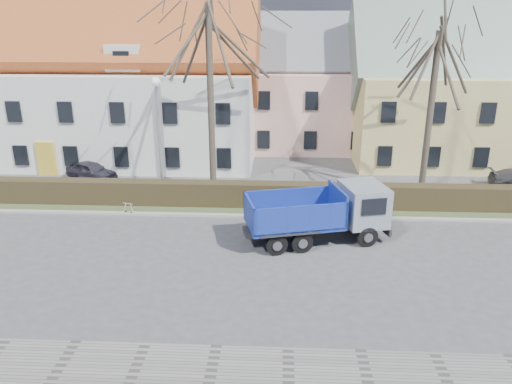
# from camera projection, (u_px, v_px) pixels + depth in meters

# --- Properties ---
(ground) EXTENTS (120.00, 120.00, 0.00)m
(ground) POSITION_uv_depth(u_px,v_px,m) (234.00, 258.00, 21.19)
(ground) COLOR #454548
(curb_far) EXTENTS (80.00, 0.30, 0.12)m
(curb_far) POSITION_uv_depth(u_px,v_px,m) (242.00, 216.00, 25.49)
(curb_far) COLOR gray
(curb_far) RESTS_ON ground
(grass_strip) EXTENTS (80.00, 3.00, 0.10)m
(grass_strip) POSITION_uv_depth(u_px,v_px,m) (245.00, 205.00, 27.00)
(grass_strip) COLOR #3C4929
(grass_strip) RESTS_ON ground
(hedge) EXTENTS (60.00, 0.90, 1.30)m
(hedge) POSITION_uv_depth(u_px,v_px,m) (244.00, 196.00, 26.61)
(hedge) COLOR #2D2416
(hedge) RESTS_ON ground
(building_white) EXTENTS (26.80, 10.80, 9.50)m
(building_white) POSITION_uv_depth(u_px,v_px,m) (71.00, 90.00, 35.25)
(building_white) COLOR silver
(building_white) RESTS_ON ground
(building_pink) EXTENTS (10.80, 8.80, 8.00)m
(building_pink) POSITION_uv_depth(u_px,v_px,m) (309.00, 94.00, 38.46)
(building_pink) COLOR #DEA99D
(building_pink) RESTS_ON ground
(building_yellow) EXTENTS (18.80, 10.80, 8.50)m
(building_yellow) POSITION_uv_depth(u_px,v_px,m) (482.00, 98.00, 34.99)
(building_yellow) COLOR #CABB6F
(building_yellow) RESTS_ON ground
(tree_1) EXTENTS (9.20, 9.20, 12.65)m
(tree_1) POSITION_uv_depth(u_px,v_px,m) (210.00, 81.00, 27.14)
(tree_1) COLOR #3E362B
(tree_1) RESTS_ON ground
(tree_2) EXTENTS (8.00, 8.00, 11.00)m
(tree_2) POSITION_uv_depth(u_px,v_px,m) (432.00, 98.00, 26.85)
(tree_2) COLOR #3E362B
(tree_2) RESTS_ON ground
(dump_truck) EXTENTS (7.00, 4.02, 2.64)m
(dump_truck) POSITION_uv_depth(u_px,v_px,m) (312.00, 214.00, 22.35)
(dump_truck) COLOR navy
(dump_truck) RESTS_ON ground
(streetlight) EXTENTS (0.53, 0.53, 6.80)m
(streetlight) POSITION_uv_depth(u_px,v_px,m) (159.00, 140.00, 26.84)
(streetlight) COLOR #A5A5A5
(streetlight) RESTS_ON ground
(cart_frame) EXTENTS (0.86, 0.64, 0.70)m
(cart_frame) POSITION_uv_depth(u_px,v_px,m) (125.00, 208.00, 25.77)
(cart_frame) COLOR silver
(cart_frame) RESTS_ON ground
(parked_car_a) EXTENTS (3.68, 2.68, 1.16)m
(parked_car_a) POSITION_uv_depth(u_px,v_px,m) (91.00, 171.00, 31.03)
(parked_car_a) COLOR #272631
(parked_car_a) RESTS_ON ground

